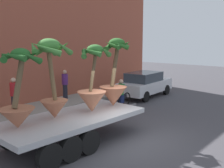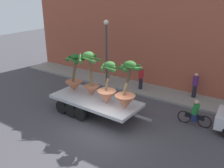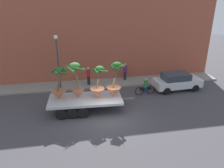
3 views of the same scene
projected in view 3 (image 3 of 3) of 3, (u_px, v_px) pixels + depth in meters
name	position (u px, v px, depth m)	size (l,w,h in m)	color
ground_plane	(108.00, 116.00, 15.55)	(60.00, 60.00, 0.00)	#423F44
sidewalk	(98.00, 84.00, 21.07)	(24.00, 2.20, 0.15)	gray
building_facade	(95.00, 37.00, 21.04)	(24.00, 1.20, 8.45)	#9E4C38
flatbed_trailer	(82.00, 101.00, 16.09)	(6.41, 2.61, 0.98)	#B7BABF
potted_palm_rear	(77.00, 81.00, 15.72)	(1.54, 1.53, 2.68)	#B26647
potted_palm_middle	(98.00, 87.00, 15.76)	(1.30, 1.26, 2.47)	#C17251
potted_palm_front	(115.00, 85.00, 15.88)	(1.47, 1.33, 2.70)	#B26647
potted_palm_extra	(59.00, 88.00, 15.68)	(1.26, 1.22, 2.39)	#B26647
cyclist	(145.00, 87.00, 18.77)	(1.84, 0.36, 1.54)	black
parked_car	(177.00, 81.00, 19.65)	(4.35, 2.00, 1.58)	silver
pedestrian_near_gate	(125.00, 71.00, 21.56)	(0.36, 0.36, 1.71)	black
pedestrian_far_left	(88.00, 76.00, 20.35)	(0.36, 0.36, 1.71)	black
street_lamp	(58.00, 56.00, 18.57)	(0.36, 0.36, 4.83)	#383D42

